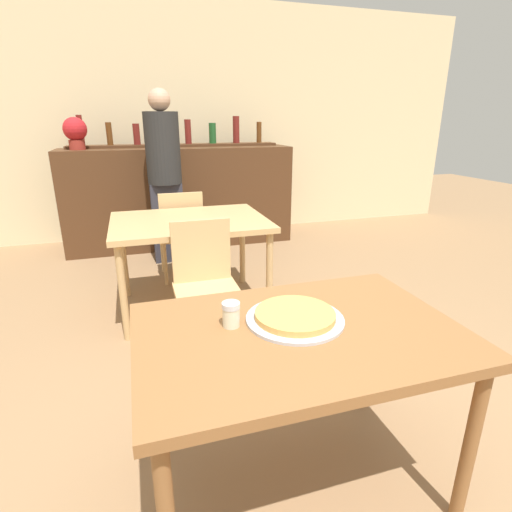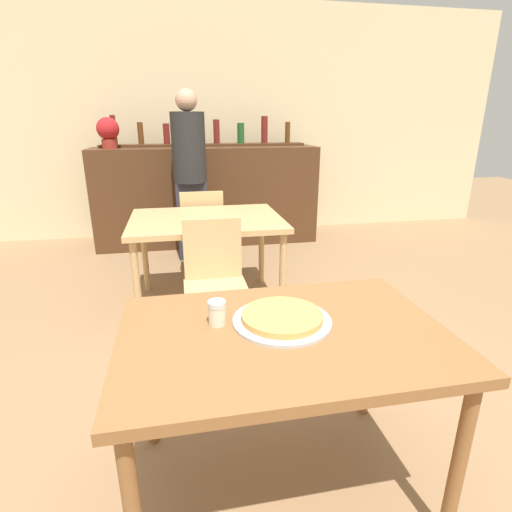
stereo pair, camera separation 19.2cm
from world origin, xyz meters
name	(u,v)px [view 1 (the left image)]	position (x,y,z in m)	size (l,w,h in m)	color
ground_plane	(293,480)	(0.00, 0.00, 0.00)	(16.00, 16.00, 0.00)	#93704C
wall_back	(172,123)	(0.00, 4.08, 1.40)	(8.00, 0.05, 2.80)	beige
dining_table_near	(298,347)	(0.00, 0.00, 0.65)	(1.18, 0.79, 0.72)	brown
dining_table_far	(190,229)	(-0.15, 1.78, 0.65)	(1.15, 0.88, 0.73)	tan
bar_counter	(181,197)	(0.00, 3.57, 0.57)	(2.60, 0.56, 1.14)	#4C2D19
bar_back_shelf	(178,140)	(0.02, 3.71, 1.21)	(2.39, 0.24, 0.35)	#4C2D19
chair_far_side_front	(205,278)	(-0.15, 1.17, 0.48)	(0.40, 0.40, 0.84)	tan
chair_far_side_back	(181,230)	(-0.15, 2.39, 0.48)	(0.40, 0.40, 0.84)	tan
pizza_tray	(295,317)	(0.01, 0.06, 0.74)	(0.37, 0.37, 0.04)	#B7B7BC
cheese_shaker	(231,314)	(-0.23, 0.09, 0.77)	(0.07, 0.07, 0.09)	beige
person_standing	(164,172)	(-0.21, 2.99, 0.94)	(0.34, 0.34, 1.73)	#2D2D38
potted_plant	(75,131)	(-1.05, 3.52, 1.32)	(0.24, 0.24, 0.33)	maroon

